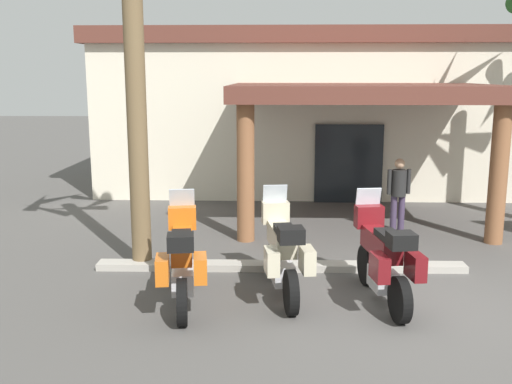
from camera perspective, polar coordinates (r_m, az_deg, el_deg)
ground_plane at (r=9.27m, az=14.70°, el=-10.66°), size 80.00×80.00×0.00m
motel_building at (r=18.36m, az=8.08°, el=7.88°), size 14.41×9.80×4.63m
motorcycle_orange at (r=8.92m, az=-7.10°, el=-6.47°), size 0.78×2.21×1.61m
motorcycle_cream at (r=9.21m, az=2.59°, el=-5.82°), size 0.80×2.21×1.61m
motorcycle_maroon at (r=9.14m, az=12.15°, el=-6.22°), size 0.80×2.21×1.61m
pedestrian at (r=13.22m, az=13.52°, el=0.18°), size 0.52×0.32×1.62m
curb_strip at (r=10.60m, az=2.40°, el=-7.12°), size 6.51×0.36×0.12m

